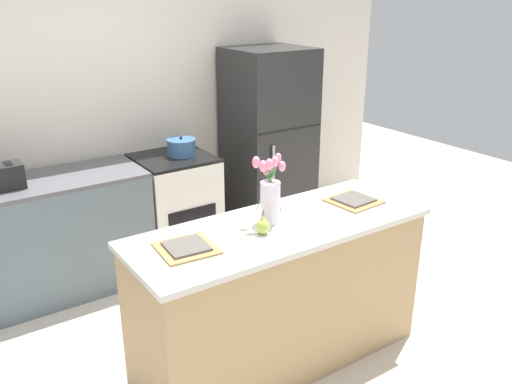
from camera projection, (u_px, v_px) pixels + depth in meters
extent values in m
plane|color=beige|center=(278.00, 357.00, 3.42)|extent=(10.00, 10.00, 0.00)
cube|color=silver|center=(138.00, 95.00, 4.49)|extent=(5.20, 0.08, 2.70)
cube|color=tan|center=(279.00, 297.00, 3.27)|extent=(1.76, 0.62, 0.89)
cube|color=beige|center=(280.00, 227.00, 3.10)|extent=(1.80, 0.66, 0.03)
cube|color=slate|center=(32.00, 244.00, 3.95)|extent=(1.68, 0.60, 0.87)
cube|color=#515156|center=(23.00, 186.00, 3.79)|extent=(1.68, 0.60, 0.03)
cube|color=silver|center=(176.00, 209.00, 4.56)|extent=(0.60, 0.60, 0.88)
cube|color=black|center=(173.00, 158.00, 4.40)|extent=(0.60, 0.60, 0.02)
cube|color=black|center=(193.00, 225.00, 4.33)|extent=(0.42, 0.01, 0.29)
cube|color=black|center=(268.00, 144.00, 4.91)|extent=(0.68, 0.64, 1.71)
cube|color=black|center=(291.00, 130.00, 4.59)|extent=(0.67, 0.01, 0.01)
cylinder|color=#B2B5B7|center=(273.00, 187.00, 4.64)|extent=(0.02, 0.02, 0.74)
cylinder|color=silver|center=(270.00, 202.00, 3.09)|extent=(0.11, 0.11, 0.24)
cylinder|color=#3D8438|center=(273.00, 187.00, 3.06)|extent=(0.09, 0.02, 0.29)
ellipsoid|color=pink|center=(278.00, 158.00, 3.03)|extent=(0.04, 0.04, 0.05)
cylinder|color=#3D8438|center=(270.00, 192.00, 3.09)|extent=(0.02, 0.03, 0.23)
ellipsoid|color=pink|center=(270.00, 169.00, 3.05)|extent=(0.04, 0.04, 0.05)
cylinder|color=#3D8438|center=(269.00, 193.00, 3.09)|extent=(0.02, 0.08, 0.21)
ellipsoid|color=pink|center=(266.00, 171.00, 3.08)|extent=(0.04, 0.04, 0.06)
cylinder|color=#3D8438|center=(266.00, 189.00, 3.06)|extent=(0.09, 0.09, 0.27)
ellipsoid|color=pink|center=(256.00, 162.00, 3.01)|extent=(0.05, 0.05, 0.07)
cylinder|color=#3D8438|center=(269.00, 190.00, 3.05)|extent=(0.10, 0.03, 0.27)
ellipsoid|color=pink|center=(263.00, 166.00, 2.96)|extent=(0.04, 0.04, 0.07)
cylinder|color=#3D8438|center=(270.00, 190.00, 3.04)|extent=(0.04, 0.04, 0.28)
ellipsoid|color=pink|center=(269.00, 164.00, 2.96)|extent=(0.04, 0.04, 0.07)
cylinder|color=#3D8438|center=(272.00, 189.00, 3.05)|extent=(0.02, 0.05, 0.29)
ellipsoid|color=pink|center=(275.00, 162.00, 2.98)|extent=(0.04, 0.04, 0.06)
cylinder|color=#3D8438|center=(273.00, 191.00, 3.06)|extent=(0.09, 0.07, 0.25)
ellipsoid|color=pink|center=(282.00, 166.00, 3.01)|extent=(0.04, 0.04, 0.06)
ellipsoid|color=#9EBC47|center=(263.00, 227.00, 2.96)|extent=(0.08, 0.08, 0.09)
cone|color=#9EBC47|center=(263.00, 218.00, 2.94)|extent=(0.04, 0.04, 0.03)
cylinder|color=brown|center=(263.00, 214.00, 2.94)|extent=(0.01, 0.01, 0.02)
cube|color=olive|center=(187.00, 248.00, 2.80)|extent=(0.31, 0.31, 0.01)
cube|color=#514C47|center=(186.00, 246.00, 2.80)|extent=(0.22, 0.22, 0.01)
cube|color=olive|center=(354.00, 201.00, 3.42)|extent=(0.31, 0.31, 0.01)
cube|color=#514C47|center=(354.00, 199.00, 3.42)|extent=(0.22, 0.22, 0.01)
cube|color=black|center=(3.00, 177.00, 3.66)|extent=(0.26, 0.18, 0.17)
cube|color=black|center=(8.00, 164.00, 3.66)|extent=(0.05, 0.11, 0.01)
cylinder|color=#386093|center=(181.00, 148.00, 4.41)|extent=(0.23, 0.23, 0.12)
cylinder|color=#386093|center=(181.00, 140.00, 4.39)|extent=(0.24, 0.24, 0.01)
sphere|color=black|center=(181.00, 138.00, 4.38)|extent=(0.02, 0.02, 0.02)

